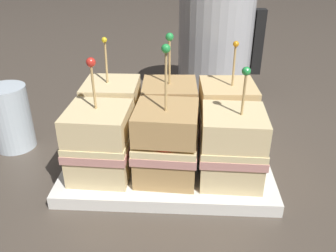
{
  "coord_description": "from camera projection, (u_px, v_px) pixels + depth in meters",
  "views": [
    {
      "loc": [
        0.02,
        -0.45,
        0.31
      ],
      "look_at": [
        0.0,
        0.0,
        0.07
      ],
      "focal_mm": 38.0,
      "sensor_mm": 36.0,
      "label": 1
    }
  ],
  "objects": [
    {
      "name": "serving_platter",
      "position": [
        168.0,
        163.0,
        0.54
      ],
      "size": [
        0.3,
        0.21,
        0.02
      ],
      "color": "white",
      "rests_on": "ground_plane"
    },
    {
      "name": "sandwich_back_center",
      "position": [
        169.0,
        115.0,
        0.55
      ],
      "size": [
        0.09,
        0.09,
        0.18
      ],
      "color": "tan",
      "rests_on": "serving_platter"
    },
    {
      "name": "sandwich_front_right",
      "position": [
        232.0,
        146.0,
        0.47
      ],
      "size": [
        0.09,
        0.09,
        0.16
      ],
      "color": "beige",
      "rests_on": "serving_platter"
    },
    {
      "name": "sandwich_front_left",
      "position": [
        100.0,
        143.0,
        0.48
      ],
      "size": [
        0.09,
        0.09,
        0.17
      ],
      "color": "beige",
      "rests_on": "serving_platter"
    },
    {
      "name": "sandwich_back_left",
      "position": [
        113.0,
        113.0,
        0.56
      ],
      "size": [
        0.09,
        0.09,
        0.17
      ],
      "color": "beige",
      "rests_on": "serving_platter"
    },
    {
      "name": "ground_plane",
      "position": [
        168.0,
        167.0,
        0.54
      ],
      "size": [
        6.0,
        6.0,
        0.0
      ],
      "primitive_type": "plane",
      "color": "#4C4238"
    },
    {
      "name": "kettle_steel",
      "position": [
        215.0,
        45.0,
        0.74
      ],
      "size": [
        0.17,
        0.15,
        0.25
      ],
      "color": "#B7BABF",
      "rests_on": "ground_plane"
    },
    {
      "name": "drinking_glass",
      "position": [
        11.0,
        118.0,
        0.58
      ],
      "size": [
        0.06,
        0.06,
        0.11
      ],
      "color": "silver",
      "rests_on": "ground_plane"
    },
    {
      "name": "sandwich_back_right",
      "position": [
        226.0,
        116.0,
        0.55
      ],
      "size": [
        0.09,
        0.09,
        0.17
      ],
      "color": "#DBB77A",
      "rests_on": "serving_platter"
    },
    {
      "name": "sandwich_front_center",
      "position": [
        166.0,
        143.0,
        0.47
      ],
      "size": [
        0.09,
        0.09,
        0.19
      ],
      "color": "tan",
      "rests_on": "serving_platter"
    }
  ]
}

